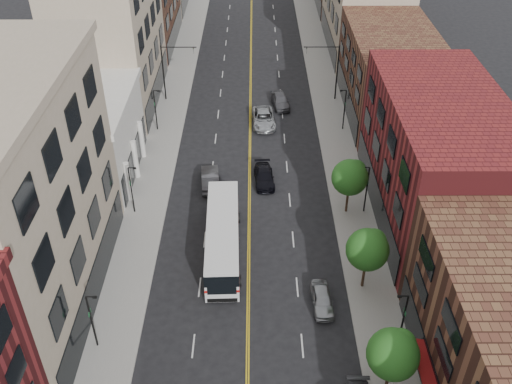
{
  "coord_description": "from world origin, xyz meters",
  "views": [
    {
      "loc": [
        0.52,
        -19.34,
        33.56
      ],
      "look_at": [
        0.64,
        20.4,
        5.0
      ],
      "focal_mm": 40.0,
      "sensor_mm": 36.0,
      "label": 1
    }
  ],
  "objects_px": {
    "car_parked_far": "(322,299)",
    "car_lane_behind": "(210,178)",
    "city_bus": "(223,235)",
    "car_lane_a": "(264,177)",
    "car_lane_b": "(264,118)",
    "car_lane_c": "(280,100)"
  },
  "relations": [
    {
      "from": "car_parked_far",
      "to": "car_lane_behind",
      "type": "xyz_separation_m",
      "value": [
        -9.81,
        16.62,
        0.14
      ]
    },
    {
      "from": "car_lane_behind",
      "to": "city_bus",
      "type": "bearing_deg",
      "value": 94.42
    },
    {
      "from": "car_lane_a",
      "to": "car_lane_b",
      "type": "xyz_separation_m",
      "value": [
        0.12,
        12.31,
        0.12
      ]
    },
    {
      "from": "car_lane_behind",
      "to": "car_lane_a",
      "type": "xyz_separation_m",
      "value": [
        5.51,
        0.5,
        -0.13
      ]
    },
    {
      "from": "car_lane_b",
      "to": "car_lane_c",
      "type": "bearing_deg",
      "value": 61.67
    },
    {
      "from": "car_lane_a",
      "to": "car_lane_c",
      "type": "height_order",
      "value": "car_lane_c"
    },
    {
      "from": "city_bus",
      "to": "car_lane_c",
      "type": "height_order",
      "value": "city_bus"
    },
    {
      "from": "car_parked_far",
      "to": "car_lane_a",
      "type": "relative_size",
      "value": 0.84
    },
    {
      "from": "car_lane_a",
      "to": "city_bus",
      "type": "bearing_deg",
      "value": -113.58
    },
    {
      "from": "car_lane_behind",
      "to": "car_lane_a",
      "type": "distance_m",
      "value": 5.53
    },
    {
      "from": "car_lane_a",
      "to": "car_parked_far",
      "type": "bearing_deg",
      "value": -80.31
    },
    {
      "from": "city_bus",
      "to": "car_lane_b",
      "type": "xyz_separation_m",
      "value": [
        3.86,
        23.05,
        -1.06
      ]
    },
    {
      "from": "city_bus",
      "to": "car_lane_c",
      "type": "bearing_deg",
      "value": 75.91
    },
    {
      "from": "city_bus",
      "to": "car_lane_b",
      "type": "relative_size",
      "value": 2.16
    },
    {
      "from": "city_bus",
      "to": "car_lane_c",
      "type": "distance_m",
      "value": 28.47
    },
    {
      "from": "car_lane_b",
      "to": "car_lane_behind",
      "type": "bearing_deg",
      "value": -117.32
    },
    {
      "from": "city_bus",
      "to": "car_lane_b",
      "type": "bearing_deg",
      "value": 78.68
    },
    {
      "from": "car_parked_far",
      "to": "car_lane_behind",
      "type": "relative_size",
      "value": 0.8
    },
    {
      "from": "car_parked_far",
      "to": "car_lane_behind",
      "type": "height_order",
      "value": "car_lane_behind"
    },
    {
      "from": "car_lane_behind",
      "to": "car_lane_c",
      "type": "bearing_deg",
      "value": -119.4
    },
    {
      "from": "city_bus",
      "to": "car_lane_a",
      "type": "bearing_deg",
      "value": 69.01
    },
    {
      "from": "car_lane_a",
      "to": "car_lane_c",
      "type": "bearing_deg",
      "value": 77.88
    }
  ]
}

